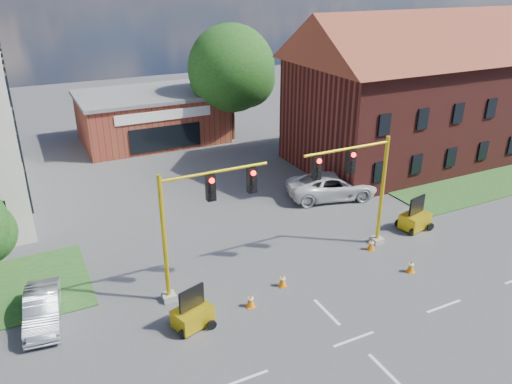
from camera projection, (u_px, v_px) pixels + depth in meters
ground at (354, 339)px, 20.52m from camera, size 120.00×120.00×0.00m
grass_verge_ne at (485, 186)px, 35.19m from camera, size 14.00×4.00×0.08m
brick_shop at (152, 116)px, 44.24m from camera, size 12.40×8.40×4.30m
townhouse_row at (425, 84)px, 38.56m from camera, size 21.00×11.00×11.50m
tree_large at (235, 71)px, 43.08m from camera, size 7.88×7.50×10.07m
signal_mast_west at (199, 217)px, 22.09m from camera, size 5.30×0.60×6.20m
signal_mast_east at (358, 183)px, 25.62m from camera, size 5.30×0.60×6.20m
trailer_west at (193, 315)px, 21.08m from camera, size 1.85×1.51×1.82m
trailer_east at (415, 219)px, 29.17m from camera, size 1.92×1.49×1.95m
cone_a at (251, 300)px, 22.40m from camera, size 0.40×0.40×0.70m
cone_b at (283, 280)px, 23.87m from camera, size 0.40×0.40×0.70m
cone_c at (411, 266)px, 25.00m from camera, size 0.40×0.40×0.70m
cone_d at (371, 244)px, 27.03m from camera, size 0.40×0.40×0.70m
pickup_white at (332, 186)px, 33.18m from camera, size 6.47×4.14×1.66m
sedan_silver_front at (43, 309)px, 21.31m from camera, size 1.86×4.15×1.32m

